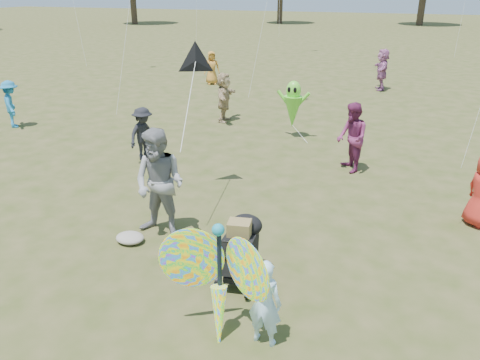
# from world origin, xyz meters

# --- Properties ---
(ground) EXTENTS (160.00, 160.00, 0.00)m
(ground) POSITION_xyz_m (0.00, 0.00, 0.00)
(ground) COLOR #51592B
(ground) RESTS_ON ground
(child_girl) EXTENTS (0.47, 0.33, 1.24)m
(child_girl) POSITION_xyz_m (1.11, -1.09, 0.62)
(child_girl) COLOR #B3E2FE
(child_girl) RESTS_ON ground
(adult_man) EXTENTS (1.04, 0.83, 2.04)m
(adult_man) POSITION_xyz_m (-1.56, 1.00, 1.02)
(adult_man) COLOR gray
(adult_man) RESTS_ON ground
(grey_bag) EXTENTS (0.53, 0.43, 0.17)m
(grey_bag) POSITION_xyz_m (-1.97, 0.51, 0.08)
(grey_bag) COLOR gray
(grey_bag) RESTS_ON ground
(crowd_b) EXTENTS (0.75, 1.03, 1.43)m
(crowd_b) POSITION_xyz_m (-4.01, 4.41, 0.71)
(crowd_b) COLOR black
(crowd_b) RESTS_ON ground
(crowd_d) EXTENTS (0.70, 1.59, 1.66)m
(crowd_d) POSITION_xyz_m (-3.49, 8.72, 0.83)
(crowd_d) COLOR tan
(crowd_d) RESTS_ON ground
(crowd_e) EXTENTS (0.98, 1.05, 1.73)m
(crowd_e) POSITION_xyz_m (1.24, 5.51, 0.87)
(crowd_e) COLOR #752754
(crowd_e) RESTS_ON ground
(crowd_g) EXTENTS (0.89, 0.79, 1.52)m
(crowd_g) POSITION_xyz_m (-6.51, 14.54, 0.76)
(crowd_g) COLOR #C7842E
(crowd_g) RESTS_ON ground
(crowd_i) EXTENTS (1.10, 1.10, 1.53)m
(crowd_i) POSITION_xyz_m (-9.69, 5.63, 0.76)
(crowd_i) COLOR teal
(crowd_i) RESTS_ON ground
(crowd_j) EXTENTS (0.81, 1.73, 1.79)m
(crowd_j) POSITION_xyz_m (1.05, 16.04, 0.89)
(crowd_j) COLOR #A96095
(crowd_j) RESTS_ON ground
(jogging_stroller) EXTENTS (0.60, 1.10, 1.09)m
(jogging_stroller) POSITION_xyz_m (0.35, 0.11, 0.61)
(jogging_stroller) COLOR black
(jogging_stroller) RESTS_ON ground
(butterfly_kite) EXTENTS (1.74, 0.75, 1.83)m
(butterfly_kite) POSITION_xyz_m (0.50, -1.13, 0.84)
(butterfly_kite) COLOR #FC4F27
(butterfly_kite) RESTS_ON ground
(delta_kite_rig) EXTENTS (1.09, 2.38, 1.65)m
(delta_kite_rig) POSITION_xyz_m (-1.80, 3.14, 2.88)
(delta_kite_rig) COLOR black
(delta_kite_rig) RESTS_ON ground
(alien_kite) EXTENTS (1.12, 0.69, 1.74)m
(alien_kite) POSITION_xyz_m (-0.84, 7.73, 0.97)
(alien_kite) COLOR #66DB33
(alien_kite) RESTS_ON ground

